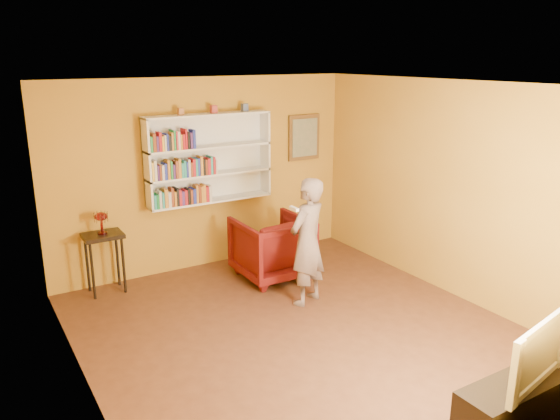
{
  "coord_description": "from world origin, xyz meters",
  "views": [
    {
      "loc": [
        -3.04,
        -4.53,
        2.99
      ],
      "look_at": [
        0.17,
        0.75,
        1.22
      ],
      "focal_mm": 35.0,
      "sensor_mm": 36.0,
      "label": 1
    }
  ],
  "objects_px": {
    "ruby_lustre": "(101,218)",
    "bookshelf": "(208,158)",
    "tv_cabinet": "(521,403)",
    "armchair": "(272,247)",
    "person": "(307,242)",
    "television": "(528,349)",
    "console_table": "(103,244)"
  },
  "relations": [
    {
      "from": "ruby_lustre",
      "to": "armchair",
      "type": "xyz_separation_m",
      "value": [
        2.09,
        -0.68,
        -0.57
      ]
    },
    {
      "from": "armchair",
      "to": "person",
      "type": "distance_m",
      "value": 0.99
    },
    {
      "from": "armchair",
      "to": "ruby_lustre",
      "type": "bearing_deg",
      "value": -17.72
    },
    {
      "from": "bookshelf",
      "to": "ruby_lustre",
      "type": "distance_m",
      "value": 1.67
    },
    {
      "from": "armchair",
      "to": "television",
      "type": "relative_size",
      "value": 0.97
    },
    {
      "from": "tv_cabinet",
      "to": "ruby_lustre",
      "type": "bearing_deg",
      "value": 116.24
    },
    {
      "from": "console_table",
      "to": "ruby_lustre",
      "type": "bearing_deg",
      "value": 116.57
    },
    {
      "from": "ruby_lustre",
      "to": "bookshelf",
      "type": "bearing_deg",
      "value": 5.87
    },
    {
      "from": "tv_cabinet",
      "to": "person",
      "type": "bearing_deg",
      "value": 93.36
    },
    {
      "from": "console_table",
      "to": "person",
      "type": "bearing_deg",
      "value": -38.1
    },
    {
      "from": "ruby_lustre",
      "to": "armchair",
      "type": "height_order",
      "value": "ruby_lustre"
    },
    {
      "from": "console_table",
      "to": "ruby_lustre",
      "type": "distance_m",
      "value": 0.34
    },
    {
      "from": "armchair",
      "to": "tv_cabinet",
      "type": "height_order",
      "value": "armchair"
    },
    {
      "from": "person",
      "to": "tv_cabinet",
      "type": "bearing_deg",
      "value": 71.45
    },
    {
      "from": "bookshelf",
      "to": "console_table",
      "type": "height_order",
      "value": "bookshelf"
    },
    {
      "from": "bookshelf",
      "to": "television",
      "type": "relative_size",
      "value": 1.85
    },
    {
      "from": "ruby_lustre",
      "to": "person",
      "type": "bearing_deg",
      "value": -38.1
    },
    {
      "from": "television",
      "to": "armchair",
      "type": "bearing_deg",
      "value": 80.71
    },
    {
      "from": "console_table",
      "to": "person",
      "type": "relative_size",
      "value": 0.5
    },
    {
      "from": "bookshelf",
      "to": "armchair",
      "type": "distance_m",
      "value": 1.53
    },
    {
      "from": "ruby_lustre",
      "to": "television",
      "type": "height_order",
      "value": "ruby_lustre"
    },
    {
      "from": "ruby_lustre",
      "to": "person",
      "type": "relative_size",
      "value": 0.18
    },
    {
      "from": "ruby_lustre",
      "to": "console_table",
      "type": "bearing_deg",
      "value": -63.43
    },
    {
      "from": "person",
      "to": "tv_cabinet",
      "type": "relative_size",
      "value": 1.27
    },
    {
      "from": "armchair",
      "to": "person",
      "type": "relative_size",
      "value": 0.6
    },
    {
      "from": "ruby_lustre",
      "to": "tv_cabinet",
      "type": "xyz_separation_m",
      "value": [
        2.22,
        -4.5,
        -0.78
      ]
    },
    {
      "from": "bookshelf",
      "to": "tv_cabinet",
      "type": "xyz_separation_m",
      "value": [
        0.67,
        -4.66,
        -1.37
      ]
    },
    {
      "from": "bookshelf",
      "to": "console_table",
      "type": "distance_m",
      "value": 1.82
    },
    {
      "from": "ruby_lustre",
      "to": "tv_cabinet",
      "type": "height_order",
      "value": "ruby_lustre"
    },
    {
      "from": "television",
      "to": "bookshelf",
      "type": "bearing_deg",
      "value": 86.95
    },
    {
      "from": "armchair",
      "to": "television",
      "type": "bearing_deg",
      "value": 92.25
    },
    {
      "from": "bookshelf",
      "to": "person",
      "type": "xyz_separation_m",
      "value": [
        0.5,
        -1.77,
        -0.8
      ]
    }
  ]
}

